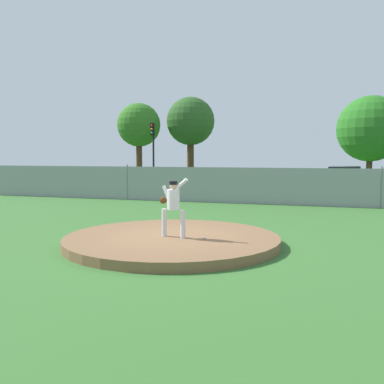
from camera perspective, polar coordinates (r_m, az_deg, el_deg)
The scene contains 15 objects.
ground_plane at distance 16.93m, azimuth 4.35°, elevation -3.04°, with size 80.00×80.00×0.00m, color #386B2D.
asphalt_strip at distance 25.22m, azimuth 8.78°, elevation -0.45°, with size 44.00×7.00×0.01m, color #2B2B2D.
pitchers_mound at distance 11.23m, azimuth -2.72°, elevation -6.52°, with size 5.69×5.69×0.23m, color brown.
pitcher_youth at distance 10.86m, azimuth -2.60°, elevation -1.47°, with size 0.81×0.32×1.55m.
baseball at distance 10.72m, azimuth 1.70°, elevation -6.23°, with size 0.07×0.07×0.07m, color white.
chainlink_fence at distance 20.73m, azimuth 6.90°, elevation 0.87°, with size 31.30×0.07×1.88m.
parked_car_navy at distance 26.75m, azimuth -6.47°, elevation 1.54°, with size 1.89×4.11×1.63m.
parked_car_champagne at distance 28.96m, azimuth -13.66°, elevation 1.71°, with size 1.85×4.77×1.62m.
parked_car_teal at distance 25.13m, azimuth 5.71°, elevation 1.31°, with size 2.10×4.70×1.59m.
parked_car_silver at distance 25.27m, azimuth 20.00°, elevation 1.21°, with size 2.09×4.51×1.75m.
traffic_cone_orange at distance 25.82m, azimuth 0.98°, elevation 0.31°, with size 0.40×0.40×0.55m.
traffic_light_near at distance 31.66m, azimuth -5.34°, elevation 6.58°, with size 0.28×0.46×4.77m.
tree_broad_left at distance 36.08m, azimuth -7.24°, elevation 8.94°, with size 3.66×3.66×6.77m.
tree_tall_centre at distance 36.69m, azimuth -0.20°, elevation 9.51°, with size 4.15×4.15×7.41m.
tree_slender_far at distance 34.52m, azimuth 23.09°, elevation 7.89°, with size 4.94×4.94×6.84m.
Camera 1 is at (3.82, -10.32, 2.35)m, focal length 39.25 mm.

